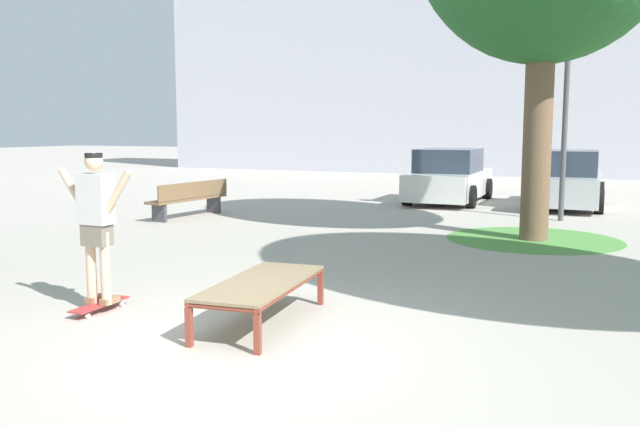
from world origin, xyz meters
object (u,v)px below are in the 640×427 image
(skate_box, at_px, (262,285))
(car_white, at_px, (449,178))
(car_silver, at_px, (565,181))
(park_bench, at_px, (190,198))
(light_post, at_px, (568,47))
(skateboard, at_px, (100,305))
(skater, at_px, (96,217))

(skate_box, bearing_deg, car_white, 94.52)
(skate_box, distance_m, car_silver, 12.86)
(park_bench, relative_size, light_post, 0.42)
(skateboard, height_order, light_post, light_post)
(skateboard, relative_size, park_bench, 0.33)
(skate_box, bearing_deg, park_bench, 129.85)
(skateboard, distance_m, car_white, 12.99)
(skater, bearing_deg, skate_box, 10.13)
(skateboard, height_order, car_white, car_white)
(skater, height_order, light_post, light_post)
(car_white, distance_m, car_silver, 3.08)
(car_silver, xyz_separation_m, light_post, (0.13, -2.90, 3.13))
(skateboard, distance_m, park_bench, 8.18)
(skateboard, distance_m, light_post, 11.55)
(skate_box, distance_m, skateboard, 1.95)
(skate_box, distance_m, car_white, 12.65)
(skate_box, xyz_separation_m, car_silver, (2.08, 12.69, 0.28))
(car_white, height_order, light_post, light_post)
(park_bench, bearing_deg, car_white, 50.47)
(skater, relative_size, park_bench, 0.70)
(skate_box, xyz_separation_m, light_post, (2.21, 9.79, 3.41))
(car_silver, bearing_deg, park_bench, -143.30)
(skate_box, bearing_deg, car_silver, 80.70)
(car_white, distance_m, park_bench, 7.45)
(car_silver, distance_m, park_bench, 9.75)
(skate_box, relative_size, car_silver, 0.46)
(skater, distance_m, car_white, 12.98)
(light_post, bearing_deg, car_silver, 92.66)
(skate_box, relative_size, light_post, 0.34)
(skate_box, xyz_separation_m, park_bench, (-5.73, 6.87, 0.03))
(skateboard, relative_size, light_post, 0.14)
(skater, bearing_deg, skateboard, -88.52)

